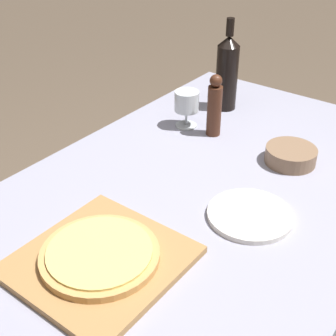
{
  "coord_description": "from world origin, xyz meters",
  "views": [
    {
      "loc": [
        0.58,
        -0.87,
        1.49
      ],
      "look_at": [
        -0.08,
        -0.01,
        0.8
      ],
      "focal_mm": 50.0,
      "sensor_mm": 36.0,
      "label": 1
    }
  ],
  "objects": [
    {
      "name": "wine_bottle",
      "position": [
        -0.23,
        0.54,
        0.88
      ],
      "size": [
        0.08,
        0.08,
        0.33
      ],
      "color": "black",
      "rests_on": "dining_table"
    },
    {
      "name": "dining_table",
      "position": [
        0.0,
        0.0,
        0.66
      ],
      "size": [
        0.95,
        1.63,
        0.74
      ],
      "color": "#9393A8",
      "rests_on": "ground_plane"
    },
    {
      "name": "wine_glass",
      "position": [
        -0.25,
        0.33,
        0.83
      ],
      "size": [
        0.08,
        0.08,
        0.13
      ],
      "color": "silver",
      "rests_on": "dining_table"
    },
    {
      "name": "cutting_board",
      "position": [
        -0.01,
        -0.35,
        0.75
      ],
      "size": [
        0.34,
        0.35,
        0.02
      ],
      "color": "#A87A47",
      "rests_on": "dining_table"
    },
    {
      "name": "pizza",
      "position": [
        -0.01,
        -0.35,
        0.77
      ],
      "size": [
        0.27,
        0.27,
        0.02
      ],
      "color": "tan",
      "rests_on": "cutting_board"
    },
    {
      "name": "small_bowl",
      "position": [
        0.14,
        0.32,
        0.77
      ],
      "size": [
        0.15,
        0.15,
        0.05
      ],
      "color": "#84664C",
      "rests_on": "dining_table"
    },
    {
      "name": "pepper_mill",
      "position": [
        -0.15,
        0.33,
        0.85
      ],
      "size": [
        0.05,
        0.05,
        0.21
      ],
      "color": "#4C2819",
      "rests_on": "dining_table"
    },
    {
      "name": "dinner_plate",
      "position": [
        0.17,
        0.01,
        0.75
      ],
      "size": [
        0.22,
        0.22,
        0.01
      ],
      "color": "silver",
      "rests_on": "dining_table"
    }
  ]
}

